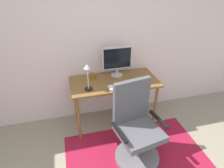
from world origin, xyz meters
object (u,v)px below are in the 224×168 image
desk (114,86)px  keyboard (124,86)px  coffee_cup (93,76)px  office_chair (136,131)px  cell_phone (145,79)px  desk_lamp (88,73)px  computer_mouse (148,84)px  monitor (117,59)px

desk → keyboard: keyboard is taller
coffee_cup → office_chair: 1.04m
cell_phone → office_chair: 0.84m
desk_lamp → coffee_cup: bearing=70.4°
keyboard → computer_mouse: (0.34, -0.03, 0.01)m
computer_mouse → office_chair: bearing=-123.7°
desk → coffee_cup: coffee_cup is taller
monitor → office_chair: monitor is taller
desk → desk_lamp: bearing=-160.2°
office_chair → cell_phone: bearing=50.5°
keyboard → office_chair: size_ratio=0.40×
monitor → office_chair: size_ratio=0.43×
keyboard → cell_phone: keyboard is taller
desk → computer_mouse: size_ratio=12.31×
desk → desk_lamp: (-0.40, -0.14, 0.33)m
desk_lamp → office_chair: desk_lamp is taller
monitor → desk_lamp: monitor is taller
office_chair → monitor: bearing=80.2°
office_chair → desk_lamp: bearing=119.9°
coffee_cup → cell_phone: size_ratio=0.66×
computer_mouse → coffee_cup: bearing=151.9°
desk → computer_mouse: computer_mouse is taller
desk_lamp → monitor: bearing=32.7°
keyboard → office_chair: office_chair is taller
keyboard → cell_phone: (0.38, 0.14, -0.00)m
keyboard → desk_lamp: 0.54m
keyboard → computer_mouse: computer_mouse is taller
keyboard → monitor: bearing=89.8°
computer_mouse → cell_phone: bearing=76.9°
keyboard → office_chair: bearing=-89.1°
desk → monitor: size_ratio=2.81×
desk → keyboard: size_ratio=2.98×
monitor → computer_mouse: size_ratio=4.38×
keyboard → coffee_cup: (-0.38, 0.36, 0.04)m
desk_lamp → office_chair: (0.49, -0.58, -0.59)m
desk_lamp → office_chair: 0.96m
computer_mouse → desk: bearing=152.0°
computer_mouse → coffee_cup: size_ratio=1.13×
monitor → keyboard: 0.44m
monitor → computer_mouse: monitor is taller
desk → office_chair: size_ratio=1.20×
desk_lamp → office_chair: bearing=-49.8°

